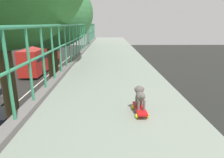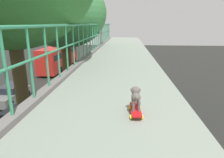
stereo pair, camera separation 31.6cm
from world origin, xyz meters
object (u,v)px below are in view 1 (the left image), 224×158
object	(u,v)px
toy_skateboard	(140,109)
small_dog	(140,94)
city_bus	(42,57)
car_blue_fifth	(4,124)

from	to	relation	value
toy_skateboard	small_dog	size ratio (longest dim) A/B	1.46
city_bus	small_dog	size ratio (longest dim) A/B	33.92
small_dog	city_bus	bearing A→B (deg)	111.70
small_dog	toy_skateboard	bearing A→B (deg)	-87.19
toy_skateboard	car_blue_fifth	bearing A→B (deg)	130.46
city_bus	toy_skateboard	bearing A→B (deg)	-68.33
city_bus	car_blue_fifth	bearing A→B (deg)	-79.43
car_blue_fifth	city_bus	bearing A→B (deg)	100.57
car_blue_fifth	small_dog	world-z (taller)	small_dog
car_blue_fifth	small_dog	size ratio (longest dim) A/B	12.59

